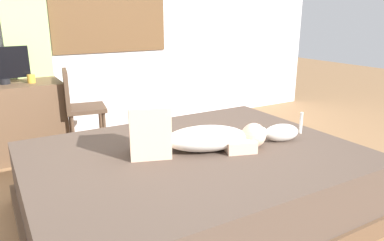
% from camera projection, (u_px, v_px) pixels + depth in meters
% --- Properties ---
extents(ground_plane, '(16.00, 16.00, 0.00)m').
position_uv_depth(ground_plane, '(211.00, 226.00, 2.44)').
color(ground_plane, olive).
extents(back_wall_with_window, '(6.40, 0.14, 2.90)m').
position_uv_depth(back_wall_with_window, '(95.00, 8.00, 4.05)').
color(back_wall_with_window, silver).
rests_on(back_wall_with_window, ground).
extents(bed, '(2.23, 1.71, 0.49)m').
position_uv_depth(bed, '(194.00, 184.00, 2.51)').
color(bed, brown).
rests_on(bed, ground).
extents(person_lying, '(0.93, 0.52, 0.34)m').
position_uv_depth(person_lying, '(192.00, 135.00, 2.41)').
color(person_lying, silver).
rests_on(person_lying, bed).
extents(cat, '(0.34, 0.19, 0.21)m').
position_uv_depth(cat, '(279.00, 132.00, 2.61)').
color(cat, silver).
rests_on(cat, bed).
extents(desk, '(0.90, 0.56, 0.74)m').
position_uv_depth(desk, '(16.00, 120.00, 3.56)').
color(desk, brown).
rests_on(desk, ground).
extents(tv_monitor, '(0.48, 0.10, 0.35)m').
position_uv_depth(tv_monitor, '(2.00, 65.00, 3.38)').
color(tv_monitor, black).
rests_on(tv_monitor, desk).
extents(cup, '(0.07, 0.07, 0.08)m').
position_uv_depth(cup, '(31.00, 79.00, 3.48)').
color(cup, gold).
rests_on(cup, desk).
extents(chair_by_desk, '(0.44, 0.44, 0.86)m').
position_uv_depth(chair_by_desk, '(78.00, 104.00, 3.62)').
color(chair_by_desk, '#4C3828').
rests_on(chair_by_desk, ground).
extents(curtain_left, '(0.44, 0.06, 2.41)m').
position_uv_depth(curtain_left, '(26.00, 32.00, 3.66)').
color(curtain_left, '#ADCC75').
rests_on(curtain_left, ground).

